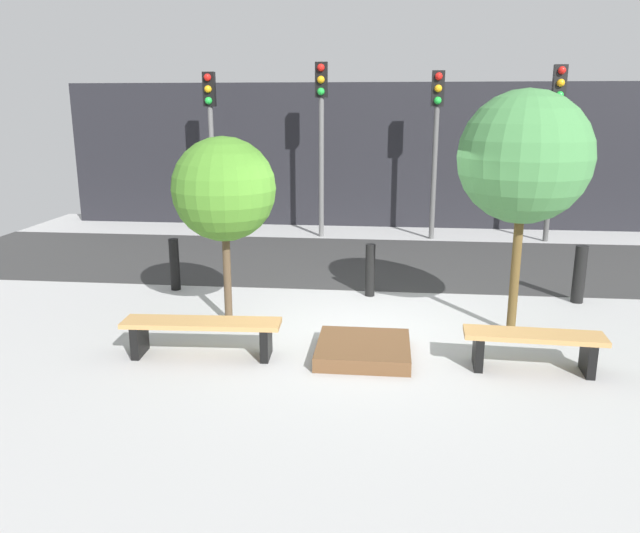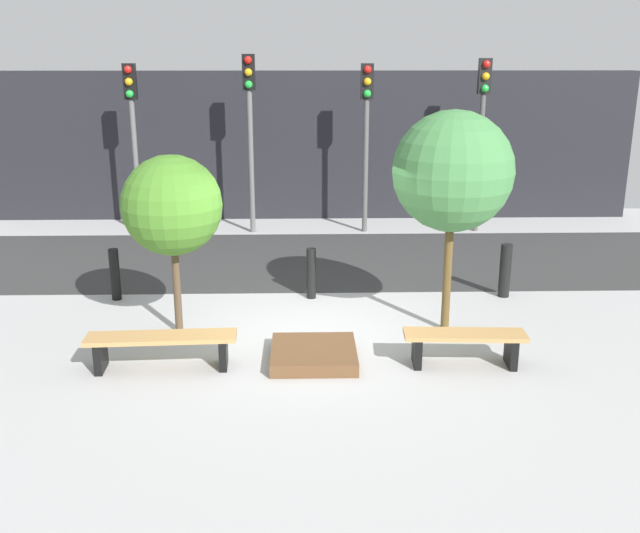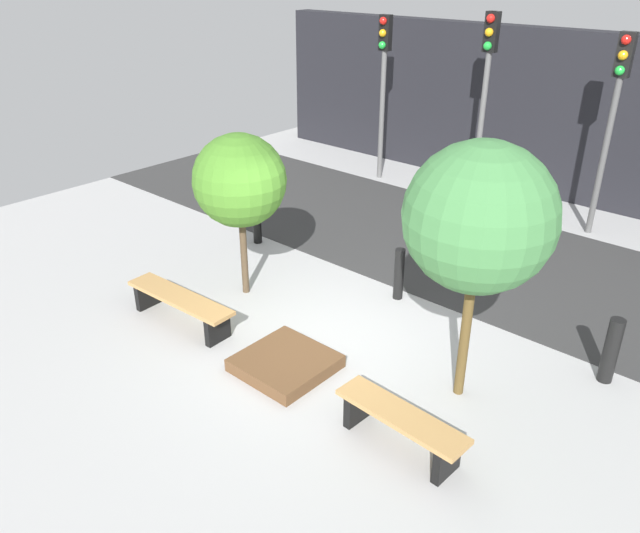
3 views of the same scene
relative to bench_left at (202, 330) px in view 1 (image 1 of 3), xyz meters
The scene contains 15 objects.
ground_plane 2.29m from the bench_left, 27.24° to the left, with size 18.00×18.00×0.00m, color #ACACAC.
road_strip 5.57m from the bench_left, 68.80° to the left, with size 18.00×4.23×0.01m, color #343434.
building_facade 9.57m from the bench_left, 77.73° to the left, with size 16.20×0.50×3.64m, color black.
bench_left is the anchor object (origin of this frame).
bench_right 4.02m from the bench_left, ahead, with size 1.64×0.49×0.47m.
planter_bed 2.03m from the bench_left, ahead, with size 1.16×1.16×0.18m, color brown.
tree_behind_left_bench 2.06m from the bench_left, 90.00° to the left, with size 1.45×1.45×2.66m.
tree_behind_right_bench 4.70m from the bench_left, 18.08° to the left, with size 1.74×1.74×3.28m.
bollard_far_left 3.11m from the bench_left, 114.96° to the left, with size 0.17×0.17×0.89m, color black.
bollard_left 3.46m from the bench_left, 54.47° to the left, with size 0.16×0.16×0.87m, color black.
bollard_center 6.03m from the bench_left, 27.84° to the left, with size 0.19×0.19×0.93m, color black.
traffic_light_west 8.15m from the bench_left, 104.33° to the left, with size 0.28×0.27×3.83m.
traffic_light_mid_west 7.99m from the bench_left, 84.77° to the left, with size 0.28×0.27×4.03m.
traffic_light_mid_east 8.59m from the bench_left, 66.32° to the left, with size 0.28×0.27×3.83m.
traffic_light_east 9.92m from the bench_left, 51.85° to the left, with size 0.28×0.27×3.94m.
Camera 1 is at (0.24, -8.16, 3.05)m, focal length 35.00 mm.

